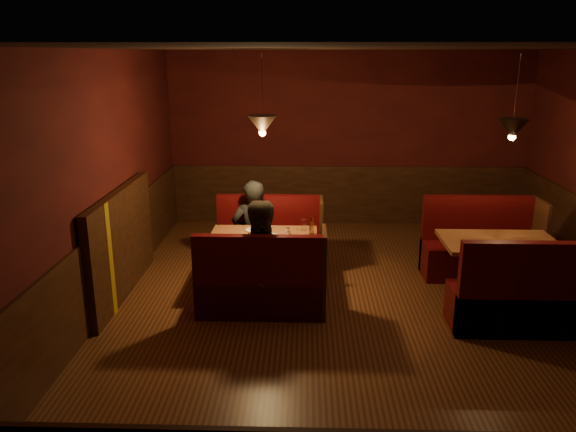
{
  "coord_description": "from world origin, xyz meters",
  "views": [
    {
      "loc": [
        -0.72,
        -5.93,
        2.86
      ],
      "look_at": [
        -0.92,
        0.61,
        0.95
      ],
      "focal_mm": 35.0,
      "sensor_mm": 36.0,
      "label": 1
    }
  ],
  "objects_px": {
    "main_bench_far": "(270,245)",
    "second_bench_far": "(479,251)",
    "diner_b": "(265,242)",
    "second_table": "(499,256)",
    "diner_a": "(253,213)",
    "second_bench_near": "(524,302)",
    "main_table": "(265,247)",
    "main_bench_near": "(262,289)"
  },
  "relations": [
    {
      "from": "second_bench_far",
      "to": "second_bench_near",
      "type": "bearing_deg",
      "value": -90.0
    },
    {
      "from": "main_bench_far",
      "to": "diner_a",
      "type": "distance_m",
      "value": 0.53
    },
    {
      "from": "main_bench_far",
      "to": "diner_a",
      "type": "relative_size",
      "value": 0.91
    },
    {
      "from": "main_bench_far",
      "to": "second_bench_near",
      "type": "height_order",
      "value": "second_bench_near"
    },
    {
      "from": "second_bench_near",
      "to": "main_bench_far",
      "type": "bearing_deg",
      "value": 147.19
    },
    {
      "from": "main_table",
      "to": "main_bench_far",
      "type": "distance_m",
      "value": 0.78
    },
    {
      "from": "main_bench_far",
      "to": "diner_b",
      "type": "distance_m",
      "value": 1.46
    },
    {
      "from": "main_bench_near",
      "to": "second_bench_near",
      "type": "xyz_separation_m",
      "value": [
        2.79,
        -0.31,
        0.02
      ]
    },
    {
      "from": "main_bench_far",
      "to": "second_bench_far",
      "type": "height_order",
      "value": "second_bench_far"
    },
    {
      "from": "second_bench_near",
      "to": "diner_a",
      "type": "xyz_separation_m",
      "value": [
        -3.02,
        1.74,
        0.46
      ]
    },
    {
      "from": "diner_a",
      "to": "second_table",
      "type": "bearing_deg",
      "value": 148.37
    },
    {
      "from": "second_table",
      "to": "second_bench_far",
      "type": "distance_m",
      "value": 0.83
    },
    {
      "from": "main_bench_far",
      "to": "main_bench_near",
      "type": "bearing_deg",
      "value": -90.0
    },
    {
      "from": "diner_a",
      "to": "diner_b",
      "type": "height_order",
      "value": "diner_b"
    },
    {
      "from": "main_table",
      "to": "second_bench_far",
      "type": "xyz_separation_m",
      "value": [
        2.81,
        0.54,
        -0.21
      ]
    },
    {
      "from": "diner_b",
      "to": "second_bench_far",
      "type": "bearing_deg",
      "value": -2.1
    },
    {
      "from": "diner_b",
      "to": "second_bench_near",
      "type": "bearing_deg",
      "value": -33.77
    },
    {
      "from": "main_bench_near",
      "to": "second_bench_far",
      "type": "distance_m",
      "value": 3.07
    },
    {
      "from": "main_bench_far",
      "to": "second_bench_near",
      "type": "bearing_deg",
      "value": -32.81
    },
    {
      "from": "second_table",
      "to": "diner_b",
      "type": "height_order",
      "value": "diner_b"
    },
    {
      "from": "main_bench_far",
      "to": "second_bench_near",
      "type": "relative_size",
      "value": 0.98
    },
    {
      "from": "main_bench_far",
      "to": "main_bench_near",
      "type": "relative_size",
      "value": 1.0
    },
    {
      "from": "main_bench_near",
      "to": "diner_b",
      "type": "xyz_separation_m",
      "value": [
        0.03,
        0.13,
        0.51
      ]
    },
    {
      "from": "second_bench_near",
      "to": "diner_a",
      "type": "distance_m",
      "value": 3.51
    },
    {
      "from": "second_bench_near",
      "to": "diner_a",
      "type": "height_order",
      "value": "diner_a"
    },
    {
      "from": "second_bench_near",
      "to": "diner_b",
      "type": "xyz_separation_m",
      "value": [
        -2.76,
        0.44,
        0.49
      ]
    },
    {
      "from": "main_table",
      "to": "second_bench_far",
      "type": "distance_m",
      "value": 2.87
    },
    {
      "from": "main_bench_far",
      "to": "second_bench_far",
      "type": "bearing_deg",
      "value": -4.32
    },
    {
      "from": "main_table",
      "to": "diner_a",
      "type": "distance_m",
      "value": 0.76
    },
    {
      "from": "main_table",
      "to": "second_bench_near",
      "type": "xyz_separation_m",
      "value": [
        2.81,
        -1.05,
        -0.21
      ]
    },
    {
      "from": "second_bench_far",
      "to": "diner_b",
      "type": "xyz_separation_m",
      "value": [
        -2.76,
        -1.15,
        0.49
      ]
    },
    {
      "from": "main_table",
      "to": "diner_b",
      "type": "bearing_deg",
      "value": -85.66
    },
    {
      "from": "main_bench_far",
      "to": "second_table",
      "type": "relative_size",
      "value": 1.09
    },
    {
      "from": "main_bench_far",
      "to": "second_bench_far",
      "type": "relative_size",
      "value": 0.98
    },
    {
      "from": "second_table",
      "to": "main_table",
      "type": "bearing_deg",
      "value": 174.66
    },
    {
      "from": "main_table",
      "to": "second_bench_far",
      "type": "height_order",
      "value": "second_bench_far"
    },
    {
      "from": "second_bench_far",
      "to": "diner_a",
      "type": "bearing_deg",
      "value": 177.18
    },
    {
      "from": "main_bench_near",
      "to": "second_bench_far",
      "type": "height_order",
      "value": "second_bench_far"
    },
    {
      "from": "main_table",
      "to": "diner_b",
      "type": "relative_size",
      "value": 0.8
    },
    {
      "from": "second_bench_far",
      "to": "second_bench_near",
      "type": "height_order",
      "value": "same"
    },
    {
      "from": "second_bench_far",
      "to": "second_bench_near",
      "type": "distance_m",
      "value": 1.59
    },
    {
      "from": "main_bench_far",
      "to": "second_table",
      "type": "xyz_separation_m",
      "value": [
        2.76,
        -1.01,
        0.24
      ]
    }
  ]
}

